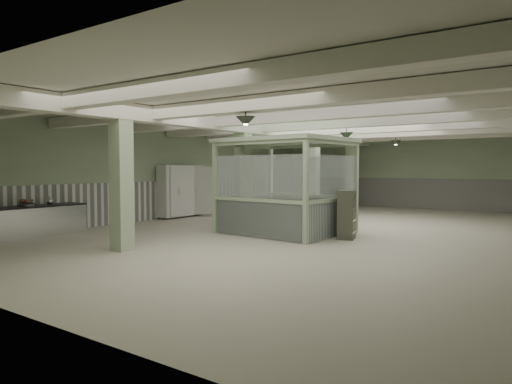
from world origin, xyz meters
The scene contains 27 objects.
floor centered at (0.00, 0.00, 0.00)m, with size 20.00×20.00×0.00m, color beige.
ceiling centered at (0.00, 0.00, 3.60)m, with size 14.00×20.00×0.02m, color beige.
wall_back centered at (0.00, 10.00, 1.80)m, with size 14.00×0.02×3.60m, color #A4BB96.
wall_front centered at (0.00, -10.00, 1.80)m, with size 14.00×0.02×3.60m, color #A4BB96.
wall_left centered at (-7.00, 0.00, 1.80)m, with size 0.02×20.00×3.60m, color #A4BB96.
wainscot_left centered at (-6.97, 0.00, 0.75)m, with size 0.05×19.90×1.50m, color white.
wainscot_back centered at (0.00, 9.97, 0.75)m, with size 13.90×0.05×1.50m, color white.
girder centered at (-2.50, 0.00, 3.38)m, with size 0.45×19.90×0.40m, color white.
beam_a centered at (0.00, -7.50, 3.42)m, with size 13.90×0.35×0.32m, color white.
beam_b centered at (0.00, -5.00, 3.42)m, with size 13.90×0.35×0.32m, color white.
beam_c centered at (0.00, -2.50, 3.42)m, with size 13.90×0.35×0.32m, color white.
beam_d centered at (0.00, 0.00, 3.42)m, with size 13.90×0.35×0.32m, color white.
beam_e centered at (0.00, 2.50, 3.42)m, with size 13.90×0.35×0.32m, color white.
beam_f centered at (0.00, 5.00, 3.42)m, with size 13.90×0.35×0.32m, color white.
beam_g centered at (0.00, 7.50, 3.42)m, with size 13.90×0.35×0.32m, color white.
column_a centered at (-2.50, -6.00, 1.80)m, with size 0.42×0.42×3.60m, color #B4CBA3.
column_b centered at (-2.50, -1.00, 1.80)m, with size 0.42×0.42×3.60m, color #B4CBA3.
column_c centered at (-2.50, 4.00, 1.80)m, with size 0.42×0.42×3.60m, color #B4CBA3.
column_d centered at (-2.50, 8.00, 1.80)m, with size 0.42×0.42×3.60m, color #B4CBA3.
pendant_front centered at (0.50, -5.00, 3.05)m, with size 0.44×0.44×0.22m, color #2D3A2B.
pendant_mid centered at (0.50, 0.50, 3.05)m, with size 0.44×0.44×0.22m, color #2D3A2B.
pendant_back centered at (0.50, 5.50, 3.05)m, with size 0.44×0.44×0.22m, color #2D3A2B.
pitcher_near centered at (-6.46, -5.49, 1.03)m, with size 0.18×0.21×0.27m, color silver, non-canonical shape.
veg_colander centered at (-6.46, -6.21, 1.01)m, with size 0.49×0.49×0.22m, color #46474B, non-canonical shape.
walkin_cooler centered at (-6.62, 0.37, 1.03)m, with size 1.09×2.26×2.07m.
guard_booth centered at (-0.80, -1.11, 1.93)m, with size 3.87×3.36×2.92m.
filing_cabinet centered at (1.25, -1.14, 0.69)m, with size 0.45×0.64×1.39m, color #515546.
Camera 1 is at (6.48, -13.22, 2.02)m, focal length 32.00 mm.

